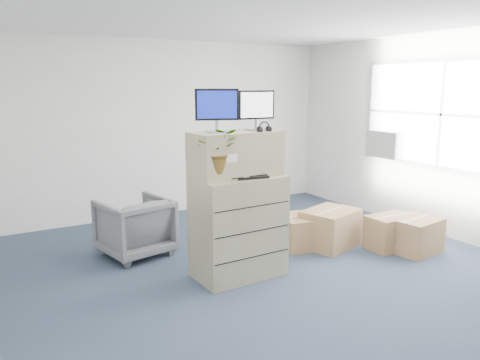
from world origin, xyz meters
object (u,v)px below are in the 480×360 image
(water_bottle, at_px, (240,162))
(potted_plant, at_px, (217,157))
(monitor_right, at_px, (256,108))
(monitor_left, at_px, (217,108))
(filing_cabinet_lower, at_px, (238,227))
(keyboard, at_px, (244,177))
(office_chair, at_px, (135,224))

(water_bottle, height_order, potted_plant, potted_plant)
(monitor_right, bearing_deg, monitor_left, -176.39)
(filing_cabinet_lower, xyz_separation_m, potted_plant, (-0.31, -0.10, 0.82))
(keyboard, height_order, potted_plant, potted_plant)
(monitor_right, xyz_separation_m, water_bottle, (-0.23, -0.04, -0.57))
(filing_cabinet_lower, height_order, monitor_right, monitor_right)
(water_bottle, xyz_separation_m, office_chair, (-0.84, 1.16, -0.88))
(keyboard, distance_m, potted_plant, 0.40)
(potted_plant, relative_size, office_chair, 0.69)
(keyboard, bearing_deg, office_chair, 130.67)
(keyboard, bearing_deg, water_bottle, 86.73)
(monitor_right, relative_size, water_bottle, 1.44)
(keyboard, bearing_deg, monitor_right, 44.12)
(monitor_left, bearing_deg, filing_cabinet_lower, 0.06)
(filing_cabinet_lower, relative_size, monitor_right, 2.57)
(filing_cabinet_lower, bearing_deg, potted_plant, -163.78)
(monitor_right, xyz_separation_m, potted_plant, (-0.59, -0.18, -0.47))
(monitor_left, xyz_separation_m, monitor_right, (0.49, 0.00, -0.01))
(monitor_left, xyz_separation_m, potted_plant, (-0.10, -0.18, -0.48))
(monitor_right, height_order, keyboard, monitor_right)
(potted_plant, bearing_deg, filing_cabinet_lower, 18.01)
(filing_cabinet_lower, xyz_separation_m, monitor_left, (-0.21, 0.08, 1.30))
(filing_cabinet_lower, xyz_separation_m, keyboard, (0.01, -0.11, 0.58))
(water_bottle, bearing_deg, filing_cabinet_lower, -136.78)
(keyboard, bearing_deg, filing_cabinet_lower, 104.97)
(monitor_left, height_order, office_chair, monitor_left)
(water_bottle, relative_size, office_chair, 0.38)
(water_bottle, bearing_deg, office_chair, 125.89)
(monitor_right, bearing_deg, keyboard, -141.71)
(monitor_left, distance_m, keyboard, 0.78)
(potted_plant, bearing_deg, keyboard, -0.94)
(monitor_right, height_order, water_bottle, monitor_right)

